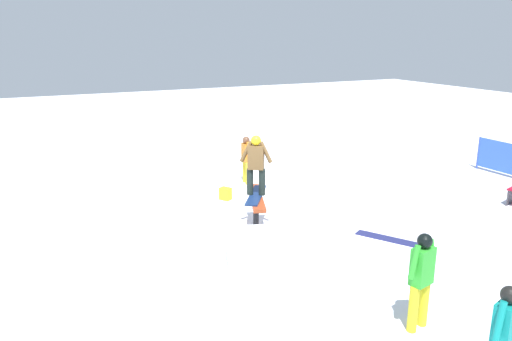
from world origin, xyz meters
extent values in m
plane|color=white|center=(0.00, 0.00, 0.00)|extent=(60.00, 60.00, 0.00)
cylinder|color=black|center=(0.00, 0.00, 0.41)|extent=(0.14, 0.14, 0.82)
cube|color=#A53F1E|center=(0.00, 0.00, 0.86)|extent=(1.84, 0.92, 0.08)
cube|color=white|center=(-1.98, 0.74, 0.34)|extent=(2.21, 2.04, 0.68)
cube|color=navy|center=(0.00, 0.00, 0.92)|extent=(1.36, 1.06, 0.03)
cylinder|color=black|center=(-0.08, -0.11, 1.23)|extent=(0.15, 0.15, 0.61)
cylinder|color=black|center=(0.08, 0.11, 1.23)|extent=(0.15, 0.15, 0.61)
cube|color=brown|center=(0.00, 0.00, 1.81)|extent=(0.38, 0.41, 0.54)
cylinder|color=brown|center=(-0.13, -0.18, 1.93)|extent=(0.24, 0.30, 0.50)
cylinder|color=brown|center=(0.13, 0.18, 1.93)|extent=(0.24, 0.30, 0.50)
sphere|color=yellow|center=(0.00, 0.00, 2.19)|extent=(0.23, 0.23, 0.23)
cylinder|color=yellow|center=(3.83, -1.47, 0.35)|extent=(0.14, 0.14, 0.70)
cylinder|color=yellow|center=(3.57, -1.45, 0.35)|extent=(0.14, 0.14, 0.70)
cube|color=orange|center=(3.70, -1.46, 0.97)|extent=(0.35, 0.24, 0.55)
cylinder|color=orange|center=(3.91, -1.48, 1.10)|extent=(0.21, 0.10, 0.49)
cylinder|color=orange|center=(3.49, -1.44, 1.10)|extent=(0.21, 0.10, 0.49)
sphere|color=brown|center=(3.70, -1.46, 1.36)|extent=(0.22, 0.22, 0.22)
cylinder|color=yellow|center=(-4.64, -0.45, 0.38)|extent=(0.15, 0.15, 0.77)
cylinder|color=yellow|center=(-4.58, -0.72, 0.38)|extent=(0.15, 0.15, 0.77)
cube|color=green|center=(-4.61, -0.58, 1.07)|extent=(0.30, 0.40, 0.60)
cylinder|color=green|center=(-4.66, -0.36, 1.20)|extent=(0.14, 0.22, 0.53)
cylinder|color=green|center=(-4.56, -0.80, 1.20)|extent=(0.14, 0.22, 0.53)
sphere|color=black|center=(-4.61, -0.58, 1.48)|extent=(0.23, 0.23, 0.23)
cube|color=#10938C|center=(-6.21, -0.41, 1.04)|extent=(0.30, 0.39, 0.58)
cylinder|color=#10938C|center=(-6.28, -0.20, 1.17)|extent=(0.14, 0.21, 0.51)
sphere|color=black|center=(-6.21, -0.41, 1.44)|extent=(0.22, 0.22, 0.22)
cube|color=navy|center=(-1.68, -2.52, 0.01)|extent=(1.44, 1.02, 0.02)
cube|color=white|center=(0.28, -6.46, 0.01)|extent=(0.28, 1.39, 0.02)
cube|color=#3F3F44|center=(-1.22, -7.05, 0.22)|extent=(0.14, 0.39, 0.44)
cube|color=yellow|center=(2.51, -0.27, 0.17)|extent=(0.37, 0.35, 0.34)
cylinder|color=blue|center=(1.81, -9.29, 0.55)|extent=(0.06, 0.06, 1.10)
camera|label=1|loc=(-9.74, 4.71, 4.49)|focal=35.00mm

